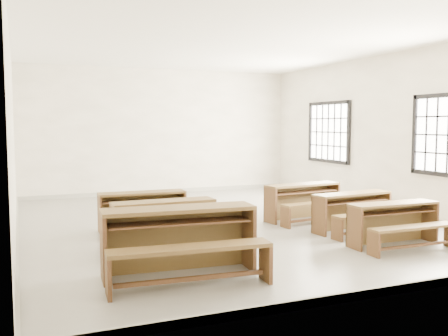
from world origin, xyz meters
name	(u,v)px	position (x,y,z in m)	size (l,w,h in m)	color
room	(229,104)	(0.09, 0.00, 2.14)	(8.50, 8.50, 3.20)	gray
desk_set_0	(180,236)	(-1.70, -2.76, 0.47)	(1.87, 1.07, 0.81)	brown
desk_set_1	(165,220)	(-1.49, -1.35, 0.40)	(1.52, 0.80, 0.68)	brown
desk_set_2	(143,208)	(-1.52, -0.10, 0.38)	(1.47, 0.80, 0.65)	brown
desk_set_3	(395,221)	(1.67, -2.56, 0.37)	(1.42, 0.75, 0.64)	brown
desk_set_4	(354,209)	(1.72, -1.51, 0.38)	(1.50, 0.88, 0.65)	brown
desk_set_5	(304,199)	(1.49, -0.34, 0.40)	(1.59, 0.96, 0.68)	brown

